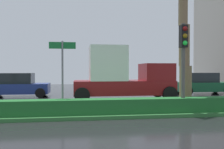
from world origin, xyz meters
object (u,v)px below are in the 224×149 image
at_px(traffic_signal_median_right, 183,51).
at_px(street_name_sign, 62,67).
at_px(car_in_traffic_third, 202,84).
at_px(car_in_traffic_second, 18,85).
at_px(box_truck_lead, 122,76).

relative_size(traffic_signal_median_right, street_name_sign, 1.26).
relative_size(traffic_signal_median_right, car_in_traffic_third, 0.88).
relative_size(traffic_signal_median_right, car_in_traffic_second, 0.88).
height_order(traffic_signal_median_right, street_name_sign, traffic_signal_median_right).
bearing_deg(traffic_signal_median_right, car_in_traffic_second, 136.16).
height_order(car_in_traffic_second, car_in_traffic_third, same).
bearing_deg(street_name_sign, car_in_traffic_second, 115.07).
xyz_separation_m(street_name_sign, box_truck_lead, (3.49, 5.13, -0.53)).
distance_m(box_truck_lead, car_in_traffic_third, 7.58).
distance_m(traffic_signal_median_right, car_in_traffic_third, 10.20).
xyz_separation_m(street_name_sign, car_in_traffic_second, (-3.69, 7.88, -1.25)).
bearing_deg(street_name_sign, car_in_traffic_third, 36.81).
xyz_separation_m(traffic_signal_median_right, car_in_traffic_second, (-8.77, 8.42, -1.92)).
xyz_separation_m(traffic_signal_median_right, street_name_sign, (-5.08, 0.54, -0.67)).
distance_m(street_name_sign, car_in_traffic_second, 8.79).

